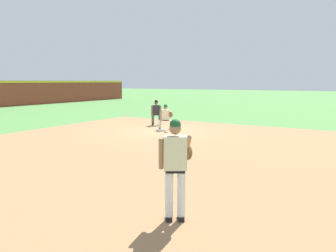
{
  "coord_description": "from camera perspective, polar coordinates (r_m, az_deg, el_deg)",
  "views": [
    {
      "loc": [
        -14.05,
        -8.69,
        2.51
      ],
      "look_at": [
        -6.38,
        -4.13,
        1.29
      ],
      "focal_mm": 35.0,
      "sensor_mm": 36.0,
      "label": 1
    }
  ],
  "objects": [
    {
      "name": "infield_dirt_patch",
      "position": [
        11.37,
        -0.43,
        -4.97
      ],
      "size": [
        18.0,
        18.0,
        0.01
      ],
      "primitive_type": "cube",
      "color": "#9E754C",
      "rests_on": "ground"
    },
    {
      "name": "baseball",
      "position": [
        13.28,
        0.17,
        -2.97
      ],
      "size": [
        0.07,
        0.07,
        0.07
      ],
      "primitive_type": "sphere",
      "color": "white",
      "rests_on": "ground"
    },
    {
      "name": "first_baseman",
      "position": [
        17.08,
        -0.36,
        1.79
      ],
      "size": [
        0.81,
        1.04,
        1.34
      ],
      "color": "black",
      "rests_on": "ground"
    },
    {
      "name": "ground_plane",
      "position": [
        16.71,
        -1.03,
        -0.87
      ],
      "size": [
        160.0,
        160.0,
        0.0
      ],
      "primitive_type": "plane",
      "color": "#518942"
    },
    {
      "name": "pitcher",
      "position": [
        5.89,
        1.4,
        -6.53
      ],
      "size": [
        0.84,
        0.57,
        1.86
      ],
      "color": "black",
      "rests_on": "ground"
    },
    {
      "name": "first_base_bag",
      "position": [
        16.71,
        -1.03,
        -0.72
      ],
      "size": [
        0.38,
        0.38,
        0.09
      ],
      "primitive_type": "cube",
      "color": "white",
      "rests_on": "ground"
    },
    {
      "name": "umpire",
      "position": [
        18.89,
        -2.06,
        2.55
      ],
      "size": [
        0.64,
        0.68,
        1.46
      ],
      "color": "black",
      "rests_on": "ground"
    }
  ]
}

